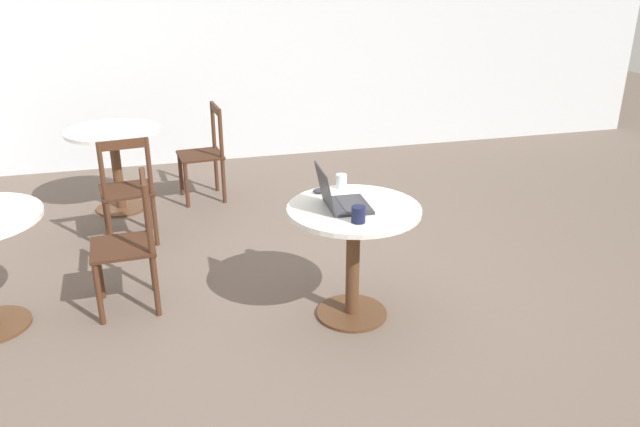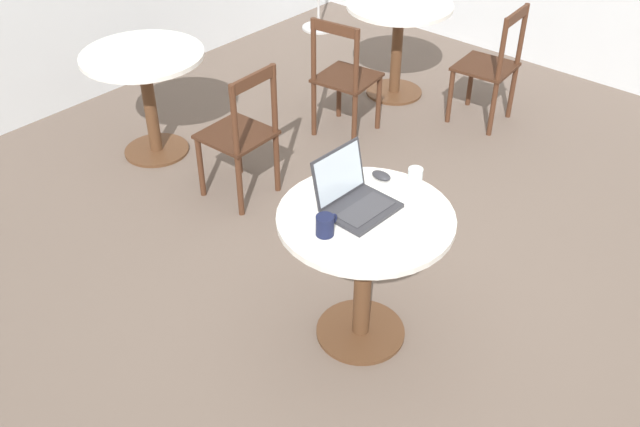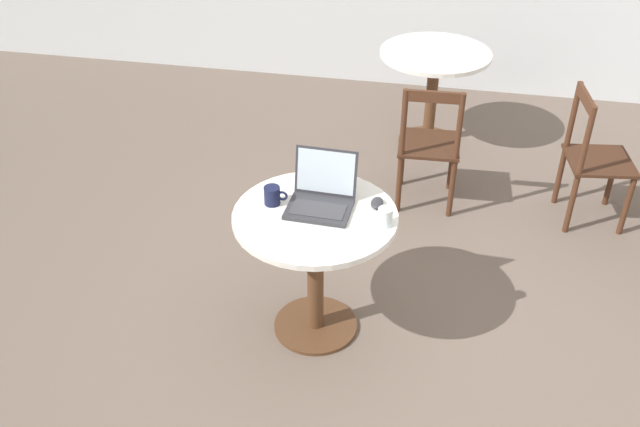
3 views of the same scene
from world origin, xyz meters
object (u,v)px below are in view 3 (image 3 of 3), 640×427
object	(u,v)px
mouse	(377,203)
drinking_glass	(385,217)
chair_far_front	(429,146)
laptop	(321,196)
cafe_table_far	(434,75)
cafe_table_near	(315,243)
chair_mid_left	(593,160)
mug	(273,196)

from	to	relation	value
mouse	drinking_glass	bearing A→B (deg)	-69.50
chair_far_front	mouse	world-z (taller)	chair_far_front
chair_far_front	laptop	size ratio (longest dim) A/B	2.75
cafe_table_far	drinking_glass	world-z (taller)	drinking_glass
cafe_table_near	chair_far_front	distance (m)	1.38
chair_mid_left	mug	world-z (taller)	chair_mid_left
cafe_table_near	cafe_table_far	size ratio (longest dim) A/B	1.00
chair_far_front	laptop	bearing A→B (deg)	-110.26
cafe_table_far	chair_mid_left	world-z (taller)	chair_mid_left
chair_mid_left	drinking_glass	distance (m)	1.80
cafe_table_near	chair_mid_left	xyz separation A→B (m)	(1.46, 1.33, -0.12)
cafe_table_far	chair_mid_left	xyz separation A→B (m)	(1.04, -0.81, -0.12)
laptop	mug	size ratio (longest dim) A/B	2.70
cafe_table_far	laptop	bearing A→B (deg)	-101.28
laptop	drinking_glass	size ratio (longest dim) A/B	3.52
cafe_table_near	mug	size ratio (longest dim) A/B	6.79
drinking_glass	mouse	bearing A→B (deg)	110.50
cafe_table_near	cafe_table_far	distance (m)	2.18
chair_mid_left	laptop	size ratio (longest dim) A/B	2.75
drinking_glass	chair_mid_left	bearing A→B (deg)	50.15
mouse	drinking_glass	xyz separation A→B (m)	(0.06, -0.15, 0.03)
chair_mid_left	drinking_glass	world-z (taller)	chair_mid_left
chair_far_front	mug	xyz separation A→B (m)	(-0.68, -1.25, 0.34)
cafe_table_near	laptop	distance (m)	0.24
cafe_table_far	mouse	distance (m)	2.03
laptop	chair_mid_left	bearing A→B (deg)	40.84
mug	mouse	bearing A→B (deg)	9.28
chair_far_front	mug	size ratio (longest dim) A/B	7.43
cafe_table_near	chair_far_front	size ratio (longest dim) A/B	0.91
cafe_table_far	mouse	bearing A→B (deg)	-94.22
cafe_table_far	chair_mid_left	distance (m)	1.32
chair_far_front	cafe_table_near	bearing A→B (deg)	-109.69
cafe_table_far	mug	world-z (taller)	mug
chair_mid_left	mouse	size ratio (longest dim) A/B	8.63
laptop	mug	bearing A→B (deg)	-172.20
chair_mid_left	laptop	xyz separation A→B (m)	(-1.45, -1.25, 0.35)
chair_far_front	cafe_table_far	bearing A→B (deg)	92.66
cafe_table_far	laptop	xyz separation A→B (m)	(-0.41, -2.06, 0.22)
chair_mid_left	mouse	world-z (taller)	chair_mid_left
chair_far_front	mug	distance (m)	1.47
chair_far_front	mouse	xyz separation A→B (m)	(-0.19, -1.17, 0.31)
cafe_table_far	laptop	size ratio (longest dim) A/B	2.51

